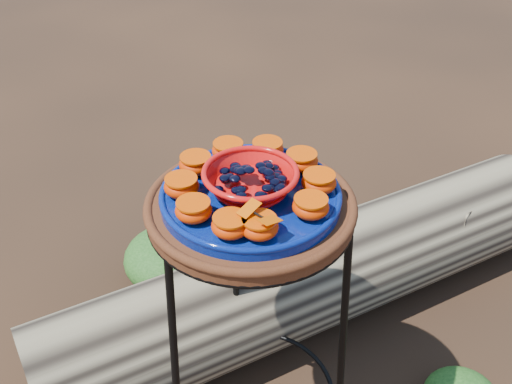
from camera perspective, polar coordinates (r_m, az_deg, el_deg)
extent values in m
cylinder|color=#3D1F0A|center=(1.24, -0.48, -1.51)|extent=(0.40, 0.40, 0.03)
cylinder|color=#00064C|center=(1.22, -0.49, -0.47)|extent=(0.34, 0.34, 0.02)
ellipsoid|color=#BD3600|center=(1.10, 0.30, -3.12)|extent=(0.07, 0.07, 0.04)
ellipsoid|color=#BD3600|center=(1.15, 4.88, -1.32)|extent=(0.07, 0.07, 0.04)
ellipsoid|color=#BD3600|center=(1.22, 5.60, 0.85)|extent=(0.07, 0.07, 0.04)
ellipsoid|color=#BD3600|center=(1.28, 4.06, 2.76)|extent=(0.07, 0.07, 0.04)
ellipsoid|color=#BD3600|center=(1.31, 1.02, 3.79)|extent=(0.07, 0.07, 0.04)
ellipsoid|color=#BD3600|center=(1.31, -2.49, 3.70)|extent=(0.07, 0.07, 0.04)
ellipsoid|color=#BD3600|center=(1.27, -5.37, 2.49)|extent=(0.07, 0.07, 0.04)
ellipsoid|color=#BD3600|center=(1.21, -6.64, 0.50)|extent=(0.07, 0.07, 0.04)
ellipsoid|color=#BD3600|center=(1.14, -5.57, -1.64)|extent=(0.07, 0.07, 0.04)
ellipsoid|color=#BD3600|center=(1.10, -2.29, -3.01)|extent=(0.07, 0.07, 0.04)
ellipsoid|color=#164012|center=(1.81, -10.30, -15.31)|extent=(0.29, 0.29, 0.15)
ellipsoid|color=#164012|center=(2.11, -7.36, -5.67)|extent=(0.32, 0.32, 0.16)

